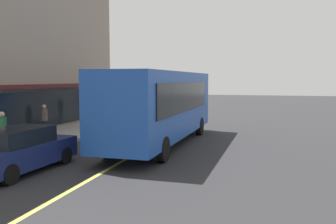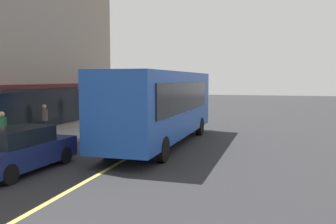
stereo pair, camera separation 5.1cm
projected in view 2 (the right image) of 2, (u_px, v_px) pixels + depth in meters
name	position (u px, v px, depth m)	size (l,w,h in m)	color
ground	(136.00, 153.00, 15.34)	(120.00, 120.00, 0.00)	#28282B
sidewalk	(31.00, 146.00, 16.73)	(80.00, 2.65, 0.15)	#9E9B93
lane_centre_stripe	(136.00, 153.00, 15.34)	(36.00, 0.16, 0.01)	#D8D14C
bus	(162.00, 104.00, 17.23)	(11.18, 2.77, 3.50)	#1E4CAD
traffic_light	(122.00, 88.00, 25.92)	(0.30, 0.52, 3.20)	#2D2D33
car_navy	(19.00, 150.00, 12.25)	(4.38, 2.03, 1.52)	navy
pedestrian_near_storefront	(2.00, 129.00, 14.27)	(0.34, 0.34, 1.73)	black
pedestrian_mid_block	(92.00, 110.00, 22.80)	(0.34, 0.34, 1.81)	black
pedestrian_by_curb	(45.00, 117.00, 19.01)	(0.34, 0.34, 1.69)	black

